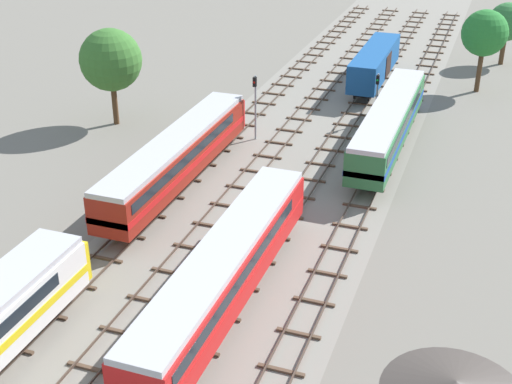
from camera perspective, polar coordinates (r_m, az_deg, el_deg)
name	(u,v)px	position (r m, az deg, el deg)	size (l,w,h in m)	color
ground_plane	(272,190)	(51.68, 1.30, 0.16)	(480.00, 480.00, 0.00)	slate
ballast_bed	(272,190)	(51.68, 1.30, 0.16)	(17.31, 176.00, 0.01)	gray
track_far_left	(195,170)	(54.68, -5.00, 1.78)	(2.40, 126.00, 0.29)	#47382D
track_left	(248,178)	(53.12, -0.63, 1.11)	(2.40, 126.00, 0.29)	#47382D
track_centre_left	(305,187)	(51.91, 3.97, 0.39)	(2.40, 126.00, 0.29)	#47382D
track_centre	(364,196)	(51.05, 8.76, -0.36)	(2.40, 126.00, 0.29)	#47382D
diesel_railcar_centre_left_near	(225,269)	(37.76, -2.56, -6.26)	(2.96, 20.50, 3.80)	red
diesel_railcar_far_left_mid	(177,155)	(51.28, -6.43, 2.97)	(2.96, 20.50, 3.80)	maroon
diesel_railcar_centre_midfar	(389,122)	(58.24, 10.75, 5.64)	(2.96, 20.50, 3.80)	#286638
freight_boxcar_centre_left_far	(375,63)	(74.59, 9.61, 10.31)	(2.87, 14.00, 3.60)	#194C8C
signal_post_nearest	(255,100)	(59.24, -0.06, 7.50)	(0.28, 0.47, 5.66)	gray
signal_post_near	(377,91)	(64.24, 9.79, 8.05)	(0.28, 0.47, 4.54)	gray
lineside_tree_0	(111,60)	(63.35, -11.71, 10.44)	(5.45, 5.45, 8.65)	#4C331E
lineside_tree_2	(485,33)	(74.30, 18.07, 12.14)	(4.55, 4.55, 8.28)	#4C331E
lineside_tree_3	(507,22)	(85.19, 19.71, 12.85)	(4.22, 4.22, 6.95)	#4C331E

